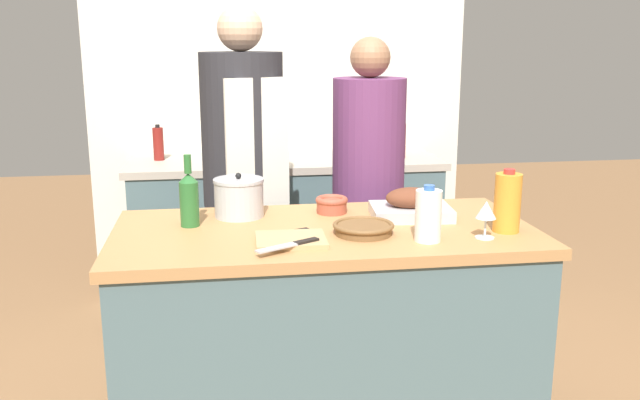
{
  "coord_description": "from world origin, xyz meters",
  "views": [
    {
      "loc": [
        -0.38,
        -2.39,
        1.6
      ],
      "look_at": [
        0.0,
        0.11,
        1.0
      ],
      "focal_mm": 38.0,
      "sensor_mm": 36.0,
      "label": 1
    }
  ],
  "objects_px": {
    "cutting_board": "(291,240)",
    "wine_bottle_green": "(189,198)",
    "stock_pot": "(239,198)",
    "knife_paring": "(289,232)",
    "mixing_bowl": "(332,204)",
    "milk_jug": "(428,215)",
    "wicker_basket": "(363,228)",
    "stand_mixer": "(369,135)",
    "knife_chef": "(290,245)",
    "condiment_bottle_short": "(158,144)",
    "roasting_pan": "(411,206)",
    "condiment_bottle_extra": "(401,140)",
    "condiment_bottle_tall": "(241,142)",
    "juice_jug": "(507,202)",
    "person_cook_guest": "(368,190)",
    "wine_glass_left": "(486,211)",
    "person_cook_aproned": "(244,179)"
  },
  "relations": [
    {
      "from": "stock_pot",
      "to": "knife_chef",
      "type": "relative_size",
      "value": 0.88
    },
    {
      "from": "milk_jug",
      "to": "person_cook_guest",
      "type": "height_order",
      "value": "person_cook_guest"
    },
    {
      "from": "stock_pot",
      "to": "condiment_bottle_extra",
      "type": "distance_m",
      "value": 1.53
    },
    {
      "from": "roasting_pan",
      "to": "condiment_bottle_short",
      "type": "height_order",
      "value": "condiment_bottle_short"
    },
    {
      "from": "condiment_bottle_short",
      "to": "person_cook_aproned",
      "type": "xyz_separation_m",
      "value": [
        0.45,
        -0.79,
        -0.06
      ]
    },
    {
      "from": "knife_paring",
      "to": "cutting_board",
      "type": "bearing_deg",
      "value": -93.22
    },
    {
      "from": "wine_bottle_green",
      "to": "wine_glass_left",
      "type": "bearing_deg",
      "value": -17.12
    },
    {
      "from": "mixing_bowl",
      "to": "milk_jug",
      "type": "height_order",
      "value": "milk_jug"
    },
    {
      "from": "wicker_basket",
      "to": "stock_pot",
      "type": "distance_m",
      "value": 0.54
    },
    {
      "from": "cutting_board",
      "to": "stock_pot",
      "type": "xyz_separation_m",
      "value": [
        -0.16,
        0.38,
        0.07
      ]
    },
    {
      "from": "condiment_bottle_extra",
      "to": "person_cook_guest",
      "type": "xyz_separation_m",
      "value": [
        -0.34,
        -0.66,
        -0.14
      ]
    },
    {
      "from": "cutting_board",
      "to": "condiment_bottle_short",
      "type": "height_order",
      "value": "condiment_bottle_short"
    },
    {
      "from": "stand_mixer",
      "to": "knife_chef",
      "type": "bearing_deg",
      "value": -110.5
    },
    {
      "from": "juice_jug",
      "to": "condiment_bottle_tall",
      "type": "relative_size",
      "value": 1.13
    },
    {
      "from": "condiment_bottle_tall",
      "to": "person_cook_guest",
      "type": "height_order",
      "value": "person_cook_guest"
    },
    {
      "from": "wine_glass_left",
      "to": "condiment_bottle_short",
      "type": "bearing_deg",
      "value": 125.91
    },
    {
      "from": "wine_glass_left",
      "to": "stand_mixer",
      "type": "xyz_separation_m",
      "value": [
        -0.04,
        1.7,
        0.04
      ]
    },
    {
      "from": "condiment_bottle_tall",
      "to": "condiment_bottle_short",
      "type": "height_order",
      "value": "same"
    },
    {
      "from": "wine_bottle_green",
      "to": "condiment_bottle_short",
      "type": "bearing_deg",
      "value": 98.99
    },
    {
      "from": "person_cook_guest",
      "to": "wine_glass_left",
      "type": "bearing_deg",
      "value": -83.28
    },
    {
      "from": "wine_bottle_green",
      "to": "condiment_bottle_short",
      "type": "distance_m",
      "value": 1.43
    },
    {
      "from": "condiment_bottle_extra",
      "to": "person_cook_guest",
      "type": "relative_size",
      "value": 0.13
    },
    {
      "from": "wicker_basket",
      "to": "stand_mixer",
      "type": "xyz_separation_m",
      "value": [
        0.37,
        1.59,
        0.11
      ]
    },
    {
      "from": "knife_chef",
      "to": "condiment_bottle_extra",
      "type": "xyz_separation_m",
      "value": [
        0.82,
        1.65,
        0.09
      ]
    },
    {
      "from": "roasting_pan",
      "to": "condiment_bottle_short",
      "type": "bearing_deg",
      "value": 127.24
    },
    {
      "from": "juice_jug",
      "to": "person_cook_guest",
      "type": "xyz_separation_m",
      "value": [
        -0.32,
        0.87,
        -0.14
      ]
    },
    {
      "from": "stock_pot",
      "to": "wine_bottle_green",
      "type": "relative_size",
      "value": 0.73
    },
    {
      "from": "wicker_basket",
      "to": "condiment_bottle_tall",
      "type": "relative_size",
      "value": 1.09
    },
    {
      "from": "milk_jug",
      "to": "cutting_board",
      "type": "bearing_deg",
      "value": 173.77
    },
    {
      "from": "knife_paring",
      "to": "condiment_bottle_tall",
      "type": "xyz_separation_m",
      "value": [
        -0.11,
        1.57,
        0.1
      ]
    },
    {
      "from": "stand_mixer",
      "to": "milk_jug",
      "type": "bearing_deg",
      "value": -95.66
    },
    {
      "from": "condiment_bottle_tall",
      "to": "milk_jug",
      "type": "bearing_deg",
      "value": -71.6
    },
    {
      "from": "stock_pot",
      "to": "knife_paring",
      "type": "xyz_separation_m",
      "value": [
        0.17,
        -0.27,
        -0.07
      ]
    },
    {
      "from": "juice_jug",
      "to": "wine_glass_left",
      "type": "relative_size",
      "value": 1.72
    },
    {
      "from": "condiment_bottle_short",
      "to": "roasting_pan",
      "type": "bearing_deg",
      "value": -52.76
    },
    {
      "from": "stock_pot",
      "to": "knife_paring",
      "type": "distance_m",
      "value": 0.33
    },
    {
      "from": "stock_pot",
      "to": "juice_jug",
      "type": "relative_size",
      "value": 0.86
    },
    {
      "from": "condiment_bottle_short",
      "to": "person_cook_guest",
      "type": "xyz_separation_m",
      "value": [
        1.05,
        -0.79,
        -0.13
      ]
    },
    {
      "from": "wine_bottle_green",
      "to": "knife_paring",
      "type": "distance_m",
      "value": 0.4
    },
    {
      "from": "juice_jug",
      "to": "person_cook_guest",
      "type": "distance_m",
      "value": 0.94
    },
    {
      "from": "cutting_board",
      "to": "knife_chef",
      "type": "bearing_deg",
      "value": -97.27
    },
    {
      "from": "wine_glass_left",
      "to": "stock_pot",
      "type": "bearing_deg",
      "value": 152.85
    },
    {
      "from": "stand_mixer",
      "to": "roasting_pan",
      "type": "bearing_deg",
      "value": -95.65
    },
    {
      "from": "cutting_board",
      "to": "condiment_bottle_tall",
      "type": "bearing_deg",
      "value": 93.62
    },
    {
      "from": "milk_jug",
      "to": "condiment_bottle_short",
      "type": "distance_m",
      "value": 2.03
    },
    {
      "from": "knife_chef",
      "to": "stand_mixer",
      "type": "height_order",
      "value": "stand_mixer"
    },
    {
      "from": "condiment_bottle_tall",
      "to": "wine_glass_left",
      "type": "bearing_deg",
      "value": -65.58
    },
    {
      "from": "condiment_bottle_short",
      "to": "condiment_bottle_extra",
      "type": "distance_m",
      "value": 1.39
    },
    {
      "from": "wine_glass_left",
      "to": "knife_chef",
      "type": "distance_m",
      "value": 0.7
    },
    {
      "from": "cutting_board",
      "to": "wine_bottle_green",
      "type": "relative_size",
      "value": 0.91
    }
  ]
}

